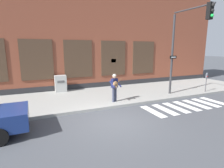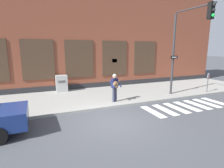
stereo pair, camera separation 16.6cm
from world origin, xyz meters
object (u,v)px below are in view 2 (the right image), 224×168
traffic_light (186,38)px  parking_meter (208,80)px  busker (115,86)px  utility_box (62,83)px

traffic_light → parking_meter: 4.04m
traffic_light → parking_meter: (2.80, 0.39, -2.89)m
busker → utility_box: bearing=123.5°
busker → traffic_light: traffic_light is taller
busker → utility_box: (-2.64, 3.98, -0.35)m
busker → utility_box: 4.79m
busker → traffic_light: (4.56, -0.73, 2.87)m
traffic_light → parking_meter: bearing=7.9°
parking_meter → utility_box: (-10.00, 4.33, -0.33)m
traffic_light → parking_meter: traffic_light is taller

